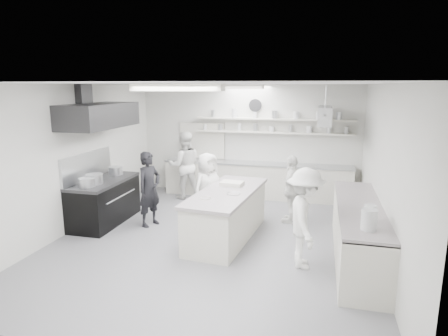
% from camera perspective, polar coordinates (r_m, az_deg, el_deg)
% --- Properties ---
extents(floor, '(6.00, 7.00, 0.02)m').
position_cam_1_polar(floor, '(7.73, -1.52, -10.59)').
color(floor, gray).
rests_on(floor, ground).
extents(ceiling, '(6.00, 7.00, 0.02)m').
position_cam_1_polar(ceiling, '(7.14, -1.65, 12.41)').
color(ceiling, white).
rests_on(ceiling, wall_back).
extents(wall_back, '(6.00, 0.04, 3.00)m').
position_cam_1_polar(wall_back, '(10.65, 3.53, 4.11)').
color(wall_back, beige).
rests_on(wall_back, floor).
extents(wall_front, '(6.00, 0.04, 3.00)m').
position_cam_1_polar(wall_front, '(4.15, -14.92, -9.00)').
color(wall_front, beige).
rests_on(wall_front, floor).
extents(wall_left, '(0.04, 7.00, 3.00)m').
position_cam_1_polar(wall_left, '(8.58, -21.25, 1.39)').
color(wall_left, beige).
rests_on(wall_left, floor).
extents(wall_right, '(0.04, 7.00, 3.00)m').
position_cam_1_polar(wall_right, '(7.10, 22.41, -0.77)').
color(wall_right, beige).
rests_on(wall_right, floor).
extents(stove, '(0.80, 1.80, 0.90)m').
position_cam_1_polar(stove, '(8.93, -17.16, -4.87)').
color(stove, black).
rests_on(stove, floor).
extents(exhaust_hood, '(0.85, 2.00, 0.50)m').
position_cam_1_polar(exhaust_hood, '(8.59, -17.94, 7.36)').
color(exhaust_hood, '#2E2E30').
rests_on(exhaust_hood, wall_left).
extents(back_counter, '(5.00, 0.60, 0.92)m').
position_cam_1_polar(back_counter, '(10.50, 4.76, -1.80)').
color(back_counter, beige).
rests_on(back_counter, floor).
extents(shelf_lower, '(4.20, 0.26, 0.04)m').
position_cam_1_polar(shelf_lower, '(10.38, 7.23, 5.22)').
color(shelf_lower, beige).
rests_on(shelf_lower, wall_back).
extents(shelf_upper, '(4.20, 0.26, 0.04)m').
position_cam_1_polar(shelf_upper, '(10.35, 7.28, 7.15)').
color(shelf_upper, beige).
rests_on(shelf_upper, wall_back).
extents(pass_through_window, '(1.30, 0.04, 1.00)m').
position_cam_1_polar(pass_through_window, '(10.95, -3.21, 4.06)').
color(pass_through_window, black).
rests_on(pass_through_window, wall_back).
extents(wall_clock, '(0.32, 0.05, 0.32)m').
position_cam_1_polar(wall_clock, '(10.49, 4.64, 9.18)').
color(wall_clock, silver).
rests_on(wall_clock, wall_back).
extents(right_counter, '(0.74, 3.30, 0.94)m').
position_cam_1_polar(right_counter, '(7.16, 19.17, -9.05)').
color(right_counter, beige).
rests_on(right_counter, floor).
extents(pot_rack, '(0.30, 1.60, 0.40)m').
position_cam_1_polar(pot_rack, '(9.29, 14.61, 7.55)').
color(pot_rack, '#B5B8BC').
rests_on(pot_rack, ceiling).
extents(light_fixture_front, '(1.30, 0.25, 0.10)m').
position_cam_1_polar(light_fixture_front, '(5.43, -6.92, 11.71)').
color(light_fixture_front, beige).
rests_on(light_fixture_front, ceiling).
extents(light_fixture_rear, '(1.30, 0.25, 0.10)m').
position_cam_1_polar(light_fixture_rear, '(8.88, 1.57, 11.88)').
color(light_fixture_rear, beige).
rests_on(light_fixture_rear, ceiling).
extents(prep_island, '(1.16, 2.54, 0.91)m').
position_cam_1_polar(prep_island, '(7.70, 0.43, -6.98)').
color(prep_island, beige).
rests_on(prep_island, floor).
extents(stove_pot, '(0.36, 0.36, 0.25)m').
position_cam_1_polar(stove_pot, '(8.51, -18.55, -1.70)').
color(stove_pot, '#B5B8BC').
rests_on(stove_pot, stove).
extents(cook_stove, '(0.57, 0.69, 1.61)m').
position_cam_1_polar(cook_stove, '(8.40, -10.93, -3.07)').
color(cook_stove, black).
rests_on(cook_stove, floor).
extents(cook_back, '(1.08, 0.99, 1.79)m').
position_cam_1_polar(cook_back, '(10.32, -5.83, 0.40)').
color(cook_back, white).
rests_on(cook_back, floor).
extents(cook_island_left, '(0.80, 0.91, 1.56)m').
position_cam_1_polar(cook_island_left, '(8.40, -2.43, -3.04)').
color(cook_island_left, white).
rests_on(cook_island_left, floor).
extents(cook_island_right, '(0.56, 0.94, 1.50)m').
position_cam_1_polar(cook_island_right, '(8.60, 9.93, -3.07)').
color(cook_island_right, white).
rests_on(cook_island_right, floor).
extents(cook_right, '(0.78, 1.16, 1.68)m').
position_cam_1_polar(cook_right, '(6.51, 11.83, -7.27)').
color(cook_right, white).
rests_on(cook_right, floor).
extents(bowl_island_a, '(0.27, 0.27, 0.06)m').
position_cam_1_polar(bowl_island_a, '(7.35, 1.39, -3.98)').
color(bowl_island_a, '#B5B8BC').
rests_on(bowl_island_a, prep_island).
extents(bowl_island_b, '(0.20, 0.20, 0.06)m').
position_cam_1_polar(bowl_island_b, '(7.06, -2.71, -4.67)').
color(bowl_island_b, beige).
rests_on(bowl_island_b, prep_island).
extents(bowl_right, '(0.24, 0.24, 0.05)m').
position_cam_1_polar(bowl_right, '(6.63, 20.41, -6.27)').
color(bowl_right, beige).
rests_on(bowl_right, right_counter).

